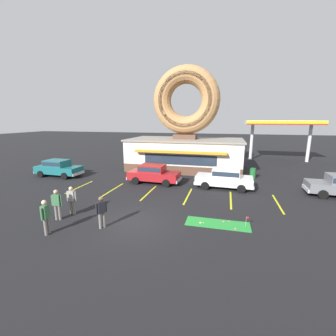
% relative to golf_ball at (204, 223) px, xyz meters
% --- Properties ---
extents(ground_plane, '(160.00, 160.00, 0.00)m').
position_rel_golf_ball_xyz_m(ground_plane, '(-3.65, -0.82, -0.05)').
color(ground_plane, black).
extents(donut_shop_building, '(12.30, 6.75, 10.96)m').
position_rel_golf_ball_xyz_m(donut_shop_building, '(-3.41, 13.12, 3.69)').
color(donut_shop_building, brown).
rests_on(donut_shop_building, ground).
extents(putting_mat, '(3.34, 1.12, 0.03)m').
position_rel_golf_ball_xyz_m(putting_mat, '(0.72, 0.16, -0.04)').
color(putting_mat, green).
rests_on(putting_mat, ground).
extents(mini_donut_near_left, '(0.13, 0.13, 0.04)m').
position_rel_golf_ball_xyz_m(mini_donut_near_left, '(1.61, -0.25, -0.00)').
color(mini_donut_near_left, '#D8667F').
rests_on(mini_donut_near_left, putting_mat).
extents(mini_donut_near_right, '(0.13, 0.13, 0.04)m').
position_rel_golf_ball_xyz_m(mini_donut_near_right, '(-0.16, -0.02, -0.00)').
color(mini_donut_near_right, '#E5C666').
rests_on(mini_donut_near_right, putting_mat).
extents(mini_donut_mid_left, '(0.13, 0.13, 0.04)m').
position_rel_golf_ball_xyz_m(mini_donut_mid_left, '(1.02, 0.43, -0.00)').
color(mini_donut_mid_left, '#D8667F').
rests_on(mini_donut_mid_left, putting_mat).
extents(mini_donut_mid_centre, '(0.13, 0.13, 0.04)m').
position_rel_golf_ball_xyz_m(mini_donut_mid_centre, '(1.31, 0.53, -0.00)').
color(mini_donut_mid_centre, '#A5724C').
rests_on(mini_donut_mid_centre, putting_mat).
extents(golf_ball, '(0.04, 0.04, 0.04)m').
position_rel_golf_ball_xyz_m(golf_ball, '(0.00, 0.00, 0.00)').
color(golf_ball, white).
rests_on(golf_ball, putting_mat).
extents(putting_flag_pin, '(0.13, 0.01, 0.55)m').
position_rel_golf_ball_xyz_m(putting_flag_pin, '(2.17, 0.18, 0.39)').
color(putting_flag_pin, silver).
rests_on(putting_flag_pin, putting_mat).
extents(car_red, '(4.63, 2.12, 1.60)m').
position_rel_golf_ball_xyz_m(car_red, '(-5.05, 6.87, 0.82)').
color(car_red, maroon).
rests_on(car_red, ground).
extents(car_white, '(4.63, 2.14, 1.60)m').
position_rel_golf_ball_xyz_m(car_white, '(0.96, 6.81, 0.82)').
color(car_white, silver).
rests_on(car_white, ground).
extents(car_teal, '(4.60, 2.07, 1.60)m').
position_rel_golf_ball_xyz_m(car_teal, '(-14.78, 6.80, 0.82)').
color(car_teal, '#196066').
rests_on(car_teal, ground).
extents(pedestrian_blue_sweater_man, '(0.59, 0.27, 1.67)m').
position_rel_golf_ball_xyz_m(pedestrian_blue_sweater_man, '(-7.56, -0.64, 0.87)').
color(pedestrian_blue_sweater_man, slate).
rests_on(pedestrian_blue_sweater_man, ground).
extents(pedestrian_hooded_kid, '(0.58, 0.32, 1.73)m').
position_rel_golf_ball_xyz_m(pedestrian_hooded_kid, '(-7.83, -1.51, 0.91)').
color(pedestrian_hooded_kid, slate).
rests_on(pedestrian_hooded_kid, ground).
extents(pedestrian_leather_jacket_man, '(0.42, 0.50, 1.68)m').
position_rel_golf_ball_xyz_m(pedestrian_leather_jacket_man, '(-4.98, -1.75, 0.88)').
color(pedestrian_leather_jacket_man, slate).
rests_on(pedestrian_leather_jacket_man, ground).
extents(pedestrian_clipboard_woman, '(0.29, 0.59, 1.74)m').
position_rel_golf_ball_xyz_m(pedestrian_clipboard_woman, '(-7.20, -3.00, 0.92)').
color(pedestrian_clipboard_woman, slate).
rests_on(pedestrian_clipboard_woman, ground).
extents(trash_bin, '(0.57, 0.57, 0.97)m').
position_rel_golf_ball_xyz_m(trash_bin, '(3.51, 10.67, 0.45)').
color(trash_bin, '#1E662D').
rests_on(trash_bin, ground).
extents(gas_station_canopy, '(9.00, 4.46, 5.30)m').
position_rel_golf_ball_xyz_m(gas_station_canopy, '(7.79, 21.33, 4.81)').
color(gas_station_canopy, silver).
rests_on(gas_station_canopy, ground).
extents(parking_stripe_far_left, '(0.12, 3.60, 0.01)m').
position_rel_golf_ball_xyz_m(parking_stripe_far_left, '(-10.55, 4.18, -0.05)').
color(parking_stripe_far_left, yellow).
rests_on(parking_stripe_far_left, ground).
extents(parking_stripe_left, '(0.12, 3.60, 0.01)m').
position_rel_golf_ball_xyz_m(parking_stripe_left, '(-7.55, 4.18, -0.05)').
color(parking_stripe_left, yellow).
rests_on(parking_stripe_left, ground).
extents(parking_stripe_mid_left, '(0.12, 3.60, 0.01)m').
position_rel_golf_ball_xyz_m(parking_stripe_mid_left, '(-4.55, 4.18, -0.05)').
color(parking_stripe_mid_left, yellow).
rests_on(parking_stripe_mid_left, ground).
extents(parking_stripe_centre, '(0.12, 3.60, 0.01)m').
position_rel_golf_ball_xyz_m(parking_stripe_centre, '(-1.55, 4.18, -0.05)').
color(parking_stripe_centre, yellow).
rests_on(parking_stripe_centre, ground).
extents(parking_stripe_mid_right, '(0.12, 3.60, 0.01)m').
position_rel_golf_ball_xyz_m(parking_stripe_mid_right, '(1.45, 4.18, -0.05)').
color(parking_stripe_mid_right, yellow).
rests_on(parking_stripe_mid_right, ground).
extents(parking_stripe_right, '(0.12, 3.60, 0.01)m').
position_rel_golf_ball_xyz_m(parking_stripe_right, '(4.45, 4.18, -0.05)').
color(parking_stripe_right, yellow).
rests_on(parking_stripe_right, ground).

